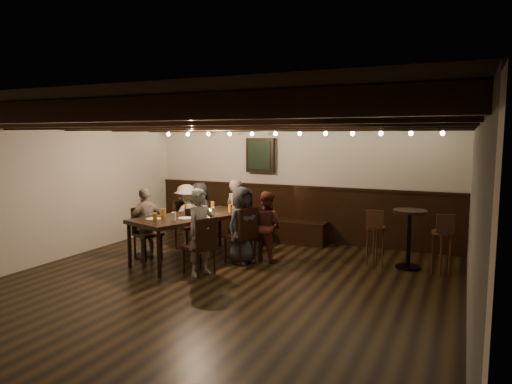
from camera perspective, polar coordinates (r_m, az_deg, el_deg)
The scene contains 27 objects.
room at distance 8.36m, azimuth 0.43°, elevation -0.36°, with size 7.00×7.00×7.00m.
dining_table at distance 7.93m, azimuth -7.90°, elevation -3.34°, with size 1.57×2.31×0.79m.
chair_left_near at distance 8.84m, azimuth -8.52°, elevation -5.24°, with size 0.53×0.53×0.93m.
chair_left_far at distance 8.33m, azimuth -13.40°, elevation -6.17°, with size 0.52×0.52×0.90m.
chair_right_near at distance 7.78m, azimuth -1.88°, elevation -6.74°, with size 0.56×0.56×0.96m.
chair_right_far at distance 7.20m, azimuth -7.01°, elevation -8.06°, with size 0.52×0.52×0.90m.
person_bench_left at distance 9.19m, azimuth -7.05°, elevation -2.63°, with size 0.60×0.39×1.23m, color #272629.
person_bench_centre at distance 8.62m, azimuth -2.45°, elevation -2.83°, with size 0.49×0.32×1.35m, color gray.
person_bench_right at distance 7.92m, azimuth 1.34°, elevation -4.22°, with size 0.59×0.46×1.21m, color #5A251F.
person_left_near at distance 8.80m, azimuth -8.68°, elevation -3.07°, with size 0.80×0.46×1.24m, color gray.
person_left_far at distance 8.28m, azimuth -13.59°, elevation -3.79°, with size 0.73×0.30×1.24m, color gray.
person_right_near at distance 7.69m, azimuth -1.74°, elevation -4.17°, with size 0.64×0.42×1.31m, color #2A2A2D.
person_right_far at distance 7.09m, azimuth -6.90°, elevation -5.01°, with size 0.49×0.32×1.35m, color gray.
pint_a at distance 8.56m, azimuth -5.45°, elevation -1.63°, with size 0.07×0.07×0.14m, color #BF7219.
pint_b at distance 8.14m, azimuth -3.24°, elevation -2.05°, with size 0.07×0.07×0.14m, color #BF7219.
pint_c at distance 8.20m, azimuth -8.69°, elevation -2.06°, with size 0.07×0.07×0.14m, color #BF7219.
pint_d at distance 7.80m, azimuth -5.38°, elevation -2.46°, with size 0.07×0.07×0.14m, color silver.
pint_e at distance 7.81m, azimuth -11.50°, elevation -2.56°, with size 0.07×0.07×0.14m, color #BF7219.
pint_f at distance 7.42m, azimuth -10.25°, elevation -3.03°, with size 0.07×0.07×0.14m, color silver.
pint_g at distance 7.39m, azimuth -12.50°, elevation -3.12°, with size 0.07×0.07×0.14m, color #BF7219.
plate_near at distance 7.62m, azimuth -12.72°, elevation -3.30°, with size 0.24×0.24×0.01m, color white.
plate_far at distance 7.59m, azimuth -8.81°, elevation -3.26°, with size 0.24×0.24×0.01m, color white.
condiment_caddy at distance 7.87m, azimuth -8.20°, elevation -2.49°, with size 0.15×0.10×0.12m, color black.
candle at distance 8.01m, azimuth -5.70°, elevation -2.55°, with size 0.05×0.05×0.05m, color beige.
high_top_table at distance 7.80m, azimuth 18.61°, elevation -4.54°, with size 0.54×0.54×0.96m.
bar_stool_left at distance 7.73m, azimuth 14.65°, elevation -6.55°, with size 0.31×0.32×0.97m.
bar_stool_right at distance 7.67m, azimuth 22.15°, elevation -6.94°, with size 0.33×0.35×0.97m.
Camera 1 is at (3.14, -5.34, 2.13)m, focal length 32.00 mm.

